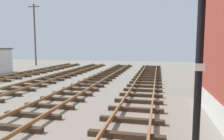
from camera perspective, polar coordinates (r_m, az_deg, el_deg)
The scene contains 2 objects.
signal_mast at distance 5.66m, azimuth 22.92°, elevation 11.19°, with size 0.36×0.40×5.49m.
utility_pole_far at distance 34.71m, azimuth -20.13°, elevation 9.17°, with size 1.80×0.24×9.30m.
Camera 1 is at (2.19, -2.07, 2.91)m, focal length 33.83 mm.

